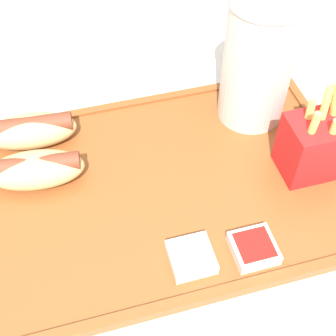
# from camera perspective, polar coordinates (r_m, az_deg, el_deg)

# --- Properties ---
(dining_table) EXTENTS (1.00, 1.10, 0.71)m
(dining_table) POSITION_cam_1_polar(r_m,az_deg,el_deg) (0.91, 0.77, -13.92)
(dining_table) COLOR beige
(dining_table) RESTS_ON ground_plane
(food_tray) EXTENTS (0.46, 0.31, 0.01)m
(food_tray) POSITION_cam_1_polar(r_m,az_deg,el_deg) (0.58, 0.00, -2.18)
(food_tray) COLOR brown
(food_tray) RESTS_ON dining_table
(soda_cup) EXTENTS (0.09, 0.09, 0.21)m
(soda_cup) POSITION_cam_1_polar(r_m,az_deg,el_deg) (0.61, 10.95, 12.76)
(soda_cup) COLOR silver
(soda_cup) RESTS_ON food_tray
(hot_dog_far) EXTENTS (0.12, 0.06, 0.04)m
(hot_dog_far) POSITION_cam_1_polar(r_m,az_deg,el_deg) (0.63, -16.37, 4.47)
(hot_dog_far) COLOR #DBB270
(hot_dog_far) RESTS_ON food_tray
(hot_dog_near) EXTENTS (0.12, 0.07, 0.04)m
(hot_dog_near) POSITION_cam_1_polar(r_m,az_deg,el_deg) (0.58, -15.82, -0.12)
(hot_dog_near) COLOR #DBB270
(hot_dog_near) RESTS_ON food_tray
(fries_carton) EXTENTS (0.07, 0.06, 0.12)m
(fries_carton) POSITION_cam_1_polar(r_m,az_deg,el_deg) (0.59, 17.39, 2.72)
(fries_carton) COLOR red
(fries_carton) RESTS_ON food_tray
(sauce_cup_mayo) EXTENTS (0.05, 0.05, 0.02)m
(sauce_cup_mayo) POSITION_cam_1_polar(r_m,az_deg,el_deg) (0.51, 2.86, -10.76)
(sauce_cup_mayo) COLOR silver
(sauce_cup_mayo) RESTS_ON food_tray
(sauce_cup_ketchup) EXTENTS (0.05, 0.05, 0.02)m
(sauce_cup_ketchup) POSITION_cam_1_polar(r_m,az_deg,el_deg) (0.52, 10.41, -9.56)
(sauce_cup_ketchup) COLOR silver
(sauce_cup_ketchup) RESTS_ON food_tray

